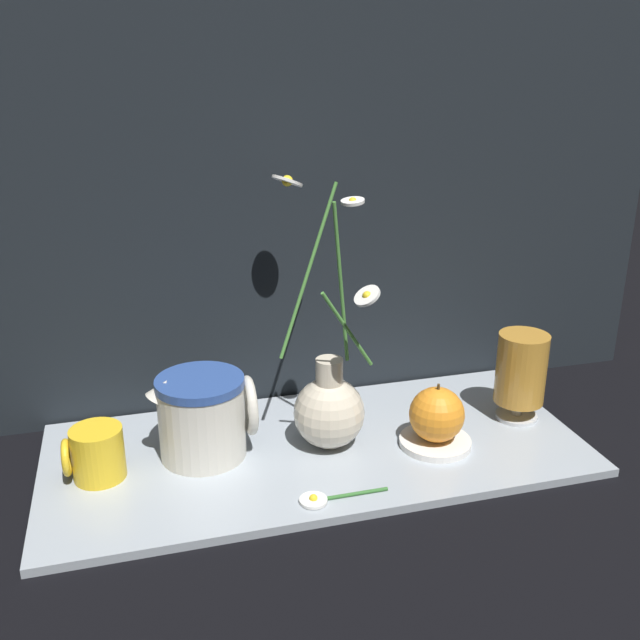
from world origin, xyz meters
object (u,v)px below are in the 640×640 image
ceramic_pitcher (203,413)px  tea_glass (521,370)px  orange_fruit (437,414)px  vase_with_flowers (330,407)px  yellow_mug (96,454)px

ceramic_pitcher → tea_glass: size_ratio=1.06×
orange_fruit → tea_glass: bearing=15.8°
vase_with_flowers → yellow_mug: 0.32m
yellow_mug → ceramic_pitcher: 0.15m
ceramic_pitcher → tea_glass: tea_glass is taller
ceramic_pitcher → tea_glass: (0.48, -0.02, 0.02)m
vase_with_flowers → tea_glass: 0.31m
tea_glass → orange_fruit: bearing=-164.2°
ceramic_pitcher → tea_glass: 0.48m
ceramic_pitcher → orange_fruit: 0.33m
tea_glass → orange_fruit: 0.17m
vase_with_flowers → orange_fruit: bearing=-14.7°
yellow_mug → tea_glass: tea_glass is taller
yellow_mug → ceramic_pitcher: bearing=8.7°
tea_glass → orange_fruit: size_ratio=1.59×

